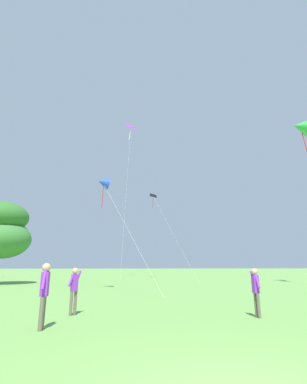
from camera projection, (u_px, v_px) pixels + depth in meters
kite_black_large at (155, 200)px, 42.79m from camera, size 4.10×11.89×12.66m
kite_purple_streamer at (130, 133)px, 47.42m from camera, size 1.81×10.49×25.33m
kite_blue_delta at (104, 183)px, 21.74m from camera, size 4.46×6.29×8.49m
kite_green_small at (301, 127)px, 29.61m from camera, size 2.25×11.49×16.92m
person_foreground_watcher at (44, 289)px, 7.93m from camera, size 0.24×0.57×1.78m
person_far_back at (74, 286)px, 10.22m from camera, size 0.45×0.40×1.63m
person_child_small at (256, 288)px, 9.76m from camera, size 0.22×0.52×1.61m
tree_right_cluster at (0, 229)px, 27.65m from camera, size 5.52×5.38×7.96m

